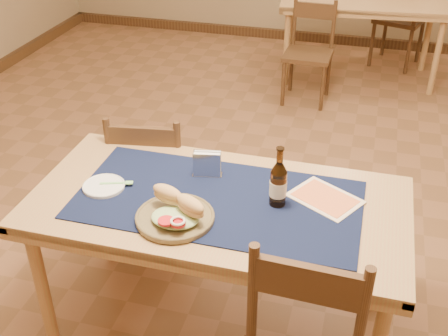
% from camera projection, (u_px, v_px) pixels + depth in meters
% --- Properties ---
extents(main_table, '(1.60, 0.80, 0.75)m').
position_uv_depth(main_table, '(218.00, 216.00, 2.42)').
color(main_table, '#9E7F4A').
rests_on(main_table, ground).
extents(placemat, '(1.20, 0.60, 0.01)m').
position_uv_depth(placemat, '(218.00, 199.00, 2.37)').
color(placemat, black).
rests_on(placemat, main_table).
extents(baseboard, '(6.00, 7.00, 0.10)m').
position_uv_depth(baseboard, '(254.00, 221.00, 3.40)').
color(baseboard, '#442D18').
rests_on(baseboard, ground).
extents(back_table, '(1.54, 0.88, 0.75)m').
position_uv_depth(back_table, '(363.00, 8.00, 5.07)').
color(back_table, '#9E7F4A').
rests_on(back_table, ground).
extents(chair_main_far, '(0.47, 0.47, 0.88)m').
position_uv_depth(chair_main_far, '(153.00, 178.00, 3.06)').
color(chair_main_far, '#442D18').
rests_on(chair_main_far, ground).
extents(chair_back_near, '(0.40, 0.40, 0.85)m').
position_uv_depth(chair_back_near, '(309.00, 51.00, 4.78)').
color(chair_back_near, '#442D18').
rests_on(chair_back_near, ground).
extents(chair_back_far, '(0.54, 0.54, 0.93)m').
position_uv_depth(chair_back_far, '(399.00, 18.00, 5.43)').
color(chair_back_far, '#442D18').
rests_on(chair_back_far, ground).
extents(sandwich_plate, '(0.32, 0.32, 0.12)m').
position_uv_depth(sandwich_plate, '(176.00, 213.00, 2.23)').
color(sandwich_plate, brown).
rests_on(sandwich_plate, placemat).
extents(side_plate, '(0.18, 0.18, 0.02)m').
position_uv_depth(side_plate, '(104.00, 186.00, 2.44)').
color(side_plate, white).
rests_on(side_plate, placemat).
extents(fork, '(0.14, 0.06, 0.00)m').
position_uv_depth(fork, '(119.00, 183.00, 2.45)').
color(fork, '#87DE79').
rests_on(fork, side_plate).
extents(beer_bottle, '(0.07, 0.07, 0.27)m').
position_uv_depth(beer_bottle, '(278.00, 184.00, 2.29)').
color(beer_bottle, '#43270C').
rests_on(beer_bottle, placemat).
extents(napkin_holder, '(0.14, 0.07, 0.12)m').
position_uv_depth(napkin_holder, '(207.00, 165.00, 2.50)').
color(napkin_holder, silver).
rests_on(napkin_holder, placemat).
extents(menu_card, '(0.35, 0.32, 0.01)m').
position_uv_depth(menu_card, '(325.00, 198.00, 2.37)').
color(menu_card, beige).
rests_on(menu_card, placemat).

